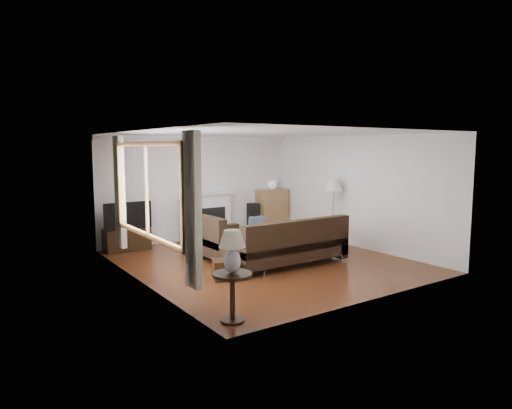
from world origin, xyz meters
TOP-DOWN VIEW (x-y plane):
  - room at (0.00, 0.00)m, footprint 5.10×5.60m
  - window at (-2.45, -0.20)m, footprint 0.12×2.74m
  - curtain_near at (-2.40, -1.72)m, footprint 0.10×0.35m
  - curtain_far at (-2.40, 1.32)m, footprint 0.10×0.35m
  - fireplace at (0.15, 2.64)m, footprint 1.40×0.26m
  - tv_stand at (-1.91, 2.50)m, footprint 0.96×0.43m
  - television at (-1.91, 2.50)m, footprint 1.03×0.13m
  - speaker_left at (-0.41, 2.53)m, footprint 0.33×0.38m
  - speaker_right at (1.45, 2.55)m, footprint 0.26×0.29m
  - bookshelf at (2.04, 2.52)m, footprint 0.83×0.39m
  - globe_lamp at (2.04, 2.52)m, footprint 0.24×0.24m
  - sectional_sofa at (0.20, -0.43)m, footprint 2.62×1.92m
  - coffee_table at (0.28, 0.84)m, footprint 1.31×0.86m
  - footstool at (-1.26, -0.61)m, footprint 0.52×0.52m
  - floor_lamp at (2.22, 0.42)m, footprint 0.50×0.50m
  - side_table at (-2.15, -2.32)m, footprint 0.51×0.51m
  - table_lamp at (-2.15, -2.32)m, footprint 0.34×0.34m

SIDE VIEW (x-z plane):
  - footstool at x=-1.26m, z-range 0.00..0.34m
  - coffee_table at x=0.28m, z-range 0.00..0.47m
  - tv_stand at x=-1.91m, z-range 0.00..0.48m
  - side_table at x=-2.15m, z-range 0.00..0.64m
  - speaker_right at x=1.45m, z-range 0.00..0.80m
  - sectional_sofa at x=0.20m, z-range 0.00..0.85m
  - speaker_left at x=-0.41m, z-range 0.00..0.99m
  - bookshelf at x=2.04m, z-range 0.00..1.14m
  - fireplace at x=0.15m, z-range 0.00..1.15m
  - floor_lamp at x=2.22m, z-range 0.00..1.54m
  - television at x=-1.91m, z-range 0.48..1.07m
  - table_lamp at x=-2.15m, z-range 0.64..1.19m
  - room at x=0.00m, z-range -0.02..2.52m
  - globe_lamp at x=2.04m, z-range 1.14..1.38m
  - curtain_near at x=-2.40m, z-range 0.35..2.45m
  - curtain_far at x=-2.40m, z-range 0.35..2.45m
  - window at x=-2.45m, z-range 0.78..2.32m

